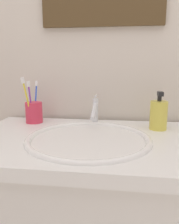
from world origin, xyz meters
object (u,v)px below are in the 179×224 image
faucet (95,110)px  soap_dispenser (159,115)px  toothbrush_purple (30,99)px  toothbrush_cup (34,112)px  toothbrush_blue (36,98)px  toothbrush_yellow (27,98)px

faucet → soap_dispenser: soap_dispenser is taller
faucet → soap_dispenser: (0.26, -0.04, -0.00)m
toothbrush_purple → toothbrush_cup: bearing=56.1°
toothbrush_purple → soap_dispenser: toothbrush_purple is taller
toothbrush_blue → soap_dispenser: toothbrush_blue is taller
toothbrush_blue → toothbrush_yellow: (-0.01, -0.09, 0.01)m
faucet → toothbrush_cup: size_ratio=1.71×
toothbrush_yellow → soap_dispenser: bearing=-0.3°
faucet → toothbrush_yellow: size_ratio=0.79×
faucet → toothbrush_purple: toothbrush_purple is taller
toothbrush_purple → soap_dispenser: 0.54m
faucet → toothbrush_purple: 0.29m
toothbrush_blue → toothbrush_yellow: bearing=-93.4°
toothbrush_blue → soap_dispenser: (0.54, -0.09, -0.05)m
toothbrush_purple → soap_dispenser: (0.54, -0.03, -0.05)m
toothbrush_cup → toothbrush_yellow: (-0.01, -0.04, 0.07)m
toothbrush_yellow → toothbrush_cup: bearing=73.4°
soap_dispenser → toothbrush_yellow: bearing=179.7°
toothbrush_blue → toothbrush_purple: bearing=-92.0°
toothbrush_blue → toothbrush_yellow: size_ratio=0.89×
toothbrush_purple → toothbrush_blue: size_ratio=1.02×
faucet → soap_dispenser: bearing=-9.1°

